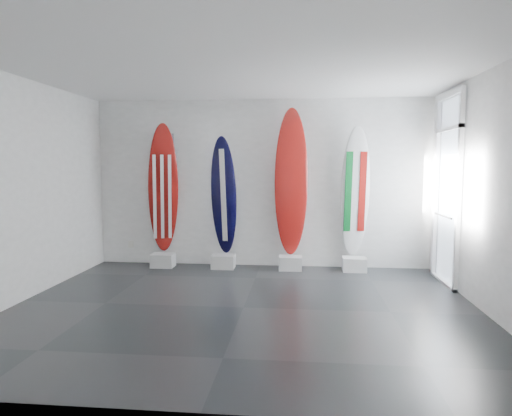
# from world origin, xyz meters

# --- Properties ---
(floor) EXTENTS (6.00, 6.00, 0.00)m
(floor) POSITION_xyz_m (0.00, 0.00, 0.00)
(floor) COLOR black
(floor) RESTS_ON ground
(ceiling) EXTENTS (6.00, 6.00, 0.00)m
(ceiling) POSITION_xyz_m (0.00, 0.00, 3.00)
(ceiling) COLOR white
(ceiling) RESTS_ON wall_back
(wall_back) EXTENTS (6.00, 0.00, 6.00)m
(wall_back) POSITION_xyz_m (0.00, 2.50, 1.50)
(wall_back) COLOR silver
(wall_back) RESTS_ON ground
(wall_front) EXTENTS (6.00, 0.00, 6.00)m
(wall_front) POSITION_xyz_m (0.00, -2.50, 1.50)
(wall_front) COLOR silver
(wall_front) RESTS_ON ground
(wall_left) EXTENTS (0.00, 5.00, 5.00)m
(wall_left) POSITION_xyz_m (-3.00, 0.00, 1.50)
(wall_left) COLOR silver
(wall_left) RESTS_ON ground
(wall_right) EXTENTS (0.00, 5.00, 5.00)m
(wall_right) POSITION_xyz_m (3.00, 0.00, 1.50)
(wall_right) COLOR silver
(wall_right) RESTS_ON ground
(display_block_usa) EXTENTS (0.40, 0.30, 0.24)m
(display_block_usa) POSITION_xyz_m (-1.74, 2.18, 0.12)
(display_block_usa) COLOR silver
(display_block_usa) RESTS_ON floor
(surfboard_usa) EXTENTS (0.66, 0.63, 2.33)m
(surfboard_usa) POSITION_xyz_m (-1.74, 2.28, 1.40)
(surfboard_usa) COLOR maroon
(surfboard_usa) RESTS_ON display_block_usa
(display_block_navy) EXTENTS (0.40, 0.30, 0.24)m
(display_block_navy) POSITION_xyz_m (-0.64, 2.18, 0.12)
(display_block_navy) COLOR silver
(display_block_navy) RESTS_ON floor
(surfboard_navy) EXTENTS (0.52, 0.37, 2.10)m
(surfboard_navy) POSITION_xyz_m (-0.64, 2.28, 1.29)
(surfboard_navy) COLOR black
(surfboard_navy) RESTS_ON display_block_navy
(display_block_swiss) EXTENTS (0.40, 0.30, 0.24)m
(display_block_swiss) POSITION_xyz_m (0.55, 2.18, 0.12)
(display_block_swiss) COLOR silver
(display_block_swiss) RESTS_ON floor
(surfboard_swiss) EXTENTS (0.60, 0.26, 2.57)m
(surfboard_swiss) POSITION_xyz_m (0.55, 2.28, 1.53)
(surfboard_swiss) COLOR maroon
(surfboard_swiss) RESTS_ON display_block_swiss
(display_block_italy) EXTENTS (0.40, 0.30, 0.24)m
(display_block_italy) POSITION_xyz_m (1.66, 2.18, 0.12)
(display_block_italy) COLOR silver
(display_block_italy) RESTS_ON floor
(surfboard_italy) EXTENTS (0.55, 0.34, 2.27)m
(surfboard_italy) POSITION_xyz_m (1.66, 2.28, 1.37)
(surfboard_italy) COLOR silver
(surfboard_italy) RESTS_ON display_block_italy
(wall_outlet) EXTENTS (0.09, 0.02, 0.13)m
(wall_outlet) POSITION_xyz_m (-2.45, 2.48, 0.35)
(wall_outlet) COLOR silver
(wall_outlet) RESTS_ON wall_back
(glass_door) EXTENTS (0.12, 1.16, 2.85)m
(glass_door) POSITION_xyz_m (2.97, 1.55, 1.43)
(glass_door) COLOR white
(glass_door) RESTS_ON floor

